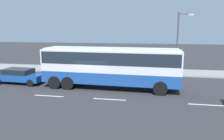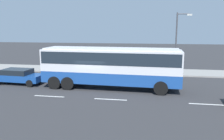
% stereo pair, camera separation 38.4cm
% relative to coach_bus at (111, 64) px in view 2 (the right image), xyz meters
% --- Properties ---
extents(ground_plane, '(120.00, 120.00, 0.00)m').
position_rel_coach_bus_xyz_m(ground_plane, '(-1.48, -0.38, -2.16)').
color(ground_plane, '#333335').
extents(sidewalk_curb, '(80.00, 4.00, 0.15)m').
position_rel_coach_bus_xyz_m(sidewalk_curb, '(-1.48, 7.97, -2.08)').
color(sidewalk_curb, gray).
rests_on(sidewalk_curb, ground_plane).
extents(lane_centreline, '(29.97, 0.16, 0.01)m').
position_rel_coach_bus_xyz_m(lane_centreline, '(-6.82, -3.15, -2.15)').
color(lane_centreline, white).
rests_on(lane_centreline, ground_plane).
extents(coach_bus, '(11.77, 3.18, 3.47)m').
position_rel_coach_bus_xyz_m(coach_bus, '(0.00, 0.00, 0.00)').
color(coach_bus, '#1E4C9E').
rests_on(coach_bus, ground_plane).
extents(car_blue_saloon, '(4.72, 2.19, 1.39)m').
position_rel_coach_bus_xyz_m(car_blue_saloon, '(-8.76, 0.20, -1.40)').
color(car_blue_saloon, '#194799').
rests_on(car_blue_saloon, ground_plane).
extents(pedestrian_near_curb, '(0.32, 0.32, 1.78)m').
position_rel_coach_bus_xyz_m(pedestrian_near_curb, '(3.08, 7.30, -0.97)').
color(pedestrian_near_curb, '#38334C').
rests_on(pedestrian_near_curb, sidewalk_curb).
extents(street_lamp, '(1.57, 0.24, 6.60)m').
position_rel_coach_bus_xyz_m(street_lamp, '(6.16, 6.62, 1.78)').
color(street_lamp, '#47474C').
rests_on(street_lamp, sidewalk_curb).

